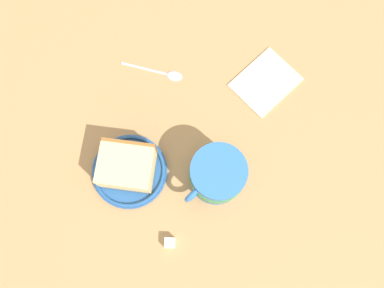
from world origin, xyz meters
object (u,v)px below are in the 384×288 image
at_px(cake_slice, 127,166).
at_px(teaspoon, 165,73).
at_px(tea_mug, 217,175).
at_px(folded_napkin, 266,82).
at_px(sugar_cube, 170,243).
at_px(small_plate, 130,171).

xyz_separation_m(cake_slice, teaspoon, (0.18, 0.08, -0.04)).
relative_size(tea_mug, folded_napkin, 1.02).
height_order(folded_napkin, sugar_cube, sugar_cube).
height_order(small_plate, tea_mug, tea_mug).
bearing_deg(teaspoon, cake_slice, -156.27).
height_order(tea_mug, teaspoon, tea_mug).
distance_m(teaspoon, sugar_cube, 0.31).
height_order(small_plate, folded_napkin, small_plate).
relative_size(folded_napkin, sugar_cube, 6.55).
bearing_deg(sugar_cube, tea_mug, 5.08).
distance_m(cake_slice, tea_mug, 0.15).
bearing_deg(teaspoon, tea_mug, -114.17).
height_order(cake_slice, folded_napkin, cake_slice).
xyz_separation_m(small_plate, tea_mug, (0.09, -0.12, 0.04)).
bearing_deg(cake_slice, sugar_cube, -109.14).
bearing_deg(sugar_cube, teaspoon, 43.58).
bearing_deg(small_plate, cake_slice, 33.46).
distance_m(tea_mug, teaspoon, 0.23).
distance_m(tea_mug, folded_napkin, 0.21).
height_order(small_plate, sugar_cube, same).
relative_size(small_plate, tea_mug, 1.14).
relative_size(tea_mug, teaspoon, 1.02).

